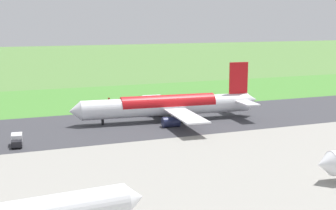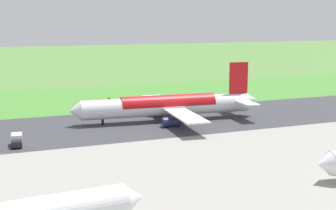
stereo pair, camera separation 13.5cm
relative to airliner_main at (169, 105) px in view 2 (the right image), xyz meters
name	(u,v)px [view 2 (the right image)]	position (x,y,z in m)	size (l,w,h in m)	color
ground_plane	(195,119)	(-7.75, -0.03, -4.35)	(800.00, 800.00, 0.00)	#547F3D
runway_asphalt	(195,119)	(-7.75, -0.03, -4.32)	(600.00, 37.17, 0.06)	#38383D
grass_verge_foreground	(152,100)	(-7.75, -34.95, -4.33)	(600.00, 80.00, 0.04)	#478534
airliner_main	(169,105)	(0.00, 0.00, 0.00)	(54.15, 44.36, 15.88)	white
service_truck_fuel	(17,140)	(41.65, 12.50, -2.95)	(2.84, 6.00, 2.65)	black
no_stopping_sign	(109,100)	(8.80, -31.50, -2.95)	(0.60, 0.10, 2.35)	slate
traffic_cone_orange	(93,104)	(13.96, -32.55, -4.08)	(0.40, 0.40, 0.55)	orange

